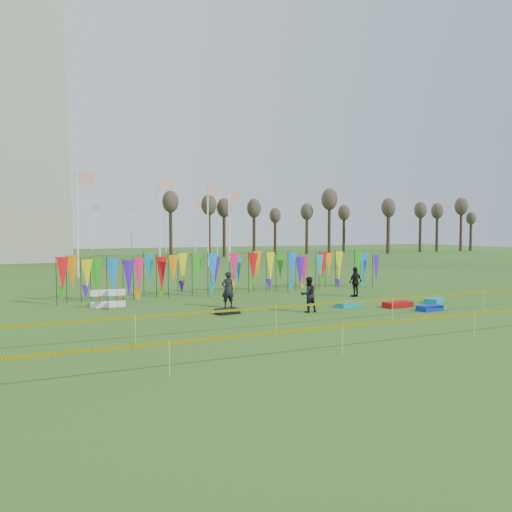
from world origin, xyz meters
name	(u,v)px	position (x,y,z in m)	size (l,w,h in m)	color
ground	(299,316)	(0.00, 0.00, 0.00)	(160.00, 160.00, 0.00)	#2D5718
banner_row	(235,271)	(0.28, 7.73, 1.27)	(18.64, 0.64, 2.15)	black
caution_tape_near	(324,305)	(-0.22, -2.25, 0.78)	(26.00, 0.02, 0.90)	yellow
caution_tape_far	(395,323)	(-0.22, -6.09, 0.78)	(26.00, 0.02, 0.90)	yellow
tree_line	(342,212)	(32.00, 44.00, 6.17)	(53.92, 1.92, 7.84)	#3B2B1D
box_kite	(108,299)	(-6.81, 5.37, 0.43)	(0.77, 0.77, 0.85)	#B50D19
person_left	(228,290)	(-1.88, 3.21, 0.82)	(0.60, 0.44, 1.64)	black
person_mid	(308,295)	(0.79, 0.63, 0.76)	(0.74, 0.46, 1.52)	black
person_right	(355,282)	(5.58, 3.90, 0.79)	(0.92, 0.52, 1.57)	black
kite_bag_turquoise	(349,304)	(3.25, 1.17, 0.12)	(1.18, 0.59, 0.24)	#0D96C4
kite_bag_blue	(430,308)	(5.82, -1.21, 0.12)	(1.10, 0.58, 0.23)	#0B2EB3
kite_bag_red	(398,304)	(5.21, 0.14, 0.12)	(1.36, 0.62, 0.25)	#B40D0C
kite_bag_black	(227,311)	(-2.51, 1.68, 0.11)	(0.96, 0.56, 0.22)	black
kite_bag_teal	(434,300)	(7.77, 0.51, 0.12)	(1.25, 0.60, 0.24)	#0D8DC1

